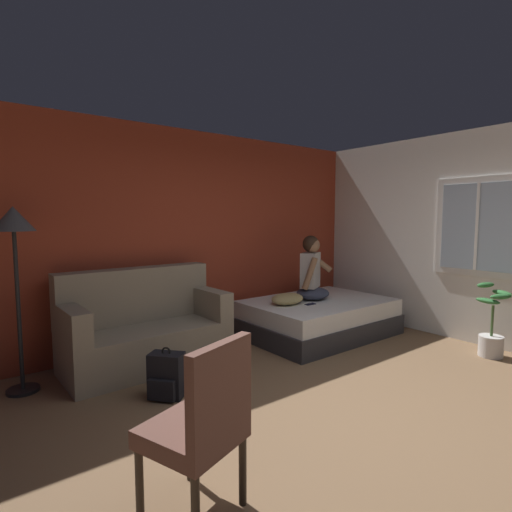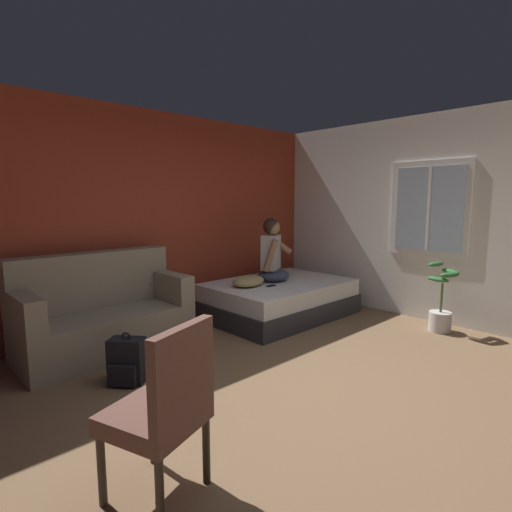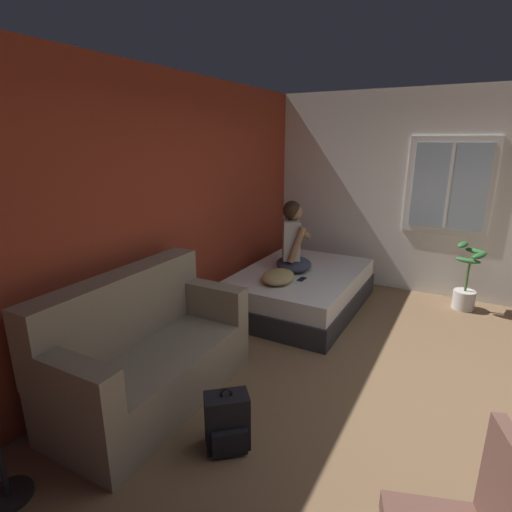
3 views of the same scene
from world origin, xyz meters
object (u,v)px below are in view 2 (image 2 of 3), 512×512
Objects in this scene: couch at (103,315)px; side_chair at (164,406)px; cell_phone at (271,286)px; bed at (279,299)px; throw_pillow at (248,281)px; backpack at (127,362)px; potted_plant at (441,307)px; person_seated at (272,255)px.

side_chair is at bearing -105.41° from couch.
side_chair is 6.81× the size of cell_phone.
bed is 0.60m from throw_pillow.
side_chair is at bearing -146.59° from bed.
throw_pillow is at bearing -131.25° from cell_phone.
couch is (-2.31, 0.39, 0.16)m from bed.
throw_pillow is (-0.50, 0.07, 0.31)m from bed.
backpack is 0.54× the size of potted_plant.
person_seated is 2.23m from potted_plant.
side_chair is 3.61m from person_seated.
backpack is 3.18× the size of cell_phone.
throw_pillow is at bearing 127.24° from potted_plant.
throw_pillow is at bearing 171.82° from bed.
bed is at bearing 115.64° from cell_phone.
couch is 1.96× the size of person_seated.
potted_plant is at bearing -62.76° from bed.
cell_phone is (2.02, -0.51, 0.09)m from couch.
throw_pillow reaches higher than backpack.
bed is 2.53m from backpack.
bed is 2.25× the size of person_seated.
side_chair is (-2.95, -1.95, 0.30)m from bed.
potted_plant is (0.96, -1.94, -0.53)m from person_seated.
backpack is at bearing -168.50° from bed.
side_chair is 3.90m from potted_plant.
potted_plant is at bearing -63.84° from person_seated.
side_chair is at bearing -108.10° from backpack.
cell_phone is at bearing -14.25° from couch.
bed is 4.31× the size of backpack.
cell_phone is (0.22, -0.20, -0.07)m from throw_pillow.
side_chair is 1.56m from backpack.
bed reaches higher than backpack.
backpack is 2.09m from throw_pillow.
throw_pillow is 2.40m from potted_plant.
side_chair reaches higher than bed.
bed is 2.35m from couch.
bed is at bearing 33.41° from side_chair.
bed is at bearing 11.50° from backpack.
couch is 3.94m from potted_plant.
couch is 2.09m from cell_phone.
potted_plant reaches higher than cell_phone.
person_seated reaches higher than backpack.
throw_pillow is (1.81, -0.31, 0.16)m from couch.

